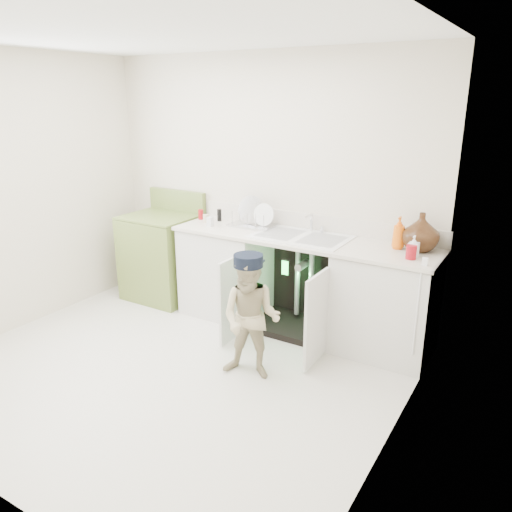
# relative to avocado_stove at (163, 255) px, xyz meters

# --- Properties ---
(ground) EXTENTS (3.50, 3.50, 0.00)m
(ground) POSITION_rel_avocado_stove_xyz_m (1.07, -1.18, -0.47)
(ground) COLOR beige
(ground) RESTS_ON ground
(room_shell) EXTENTS (6.00, 5.50, 1.26)m
(room_shell) POSITION_rel_avocado_stove_xyz_m (1.07, -1.18, 0.78)
(room_shell) COLOR beige
(room_shell) RESTS_ON ground
(counter_run) EXTENTS (2.44, 1.02, 1.21)m
(counter_run) POSITION_rel_avocado_stove_xyz_m (1.65, 0.03, 0.01)
(counter_run) COLOR white
(counter_run) RESTS_ON ground
(avocado_stove) EXTENTS (0.73, 0.65, 1.13)m
(avocado_stove) POSITION_rel_avocado_stove_xyz_m (0.00, 0.00, 0.00)
(avocado_stove) COLOR olive
(avocado_stove) RESTS_ON ground
(repair_worker) EXTENTS (0.54, 0.82, 0.99)m
(repair_worker) POSITION_rel_avocado_stove_xyz_m (1.67, -0.90, 0.03)
(repair_worker) COLOR tan
(repair_worker) RESTS_ON ground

